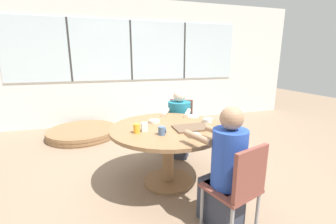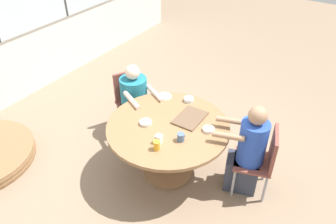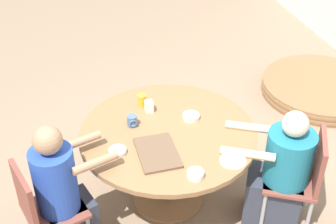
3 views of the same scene
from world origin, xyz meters
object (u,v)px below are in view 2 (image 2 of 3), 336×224
person_man_blue_shirt (136,105)px  bowl_fruit (189,99)px  bowl_white_shallow (146,123)px  chair_for_man_blue_shirt (130,97)px  chair_for_woman_green_shirt (263,157)px  milk_carton_small (159,139)px  bowl_cereal (208,129)px  coffee_mug (181,137)px  juice_glass (157,145)px  person_woman_green_shirt (247,154)px

person_man_blue_shirt → bowl_fruit: 0.80m
bowl_white_shallow → chair_for_man_blue_shirt: bearing=49.2°
chair_for_woman_green_shirt → milk_carton_small: bearing=106.0°
bowl_cereal → bowl_fruit: size_ratio=1.10×
milk_carton_small → coffee_mug: bearing=-48.0°
chair_for_man_blue_shirt → bowl_fruit: bearing=120.8°
chair_for_woman_green_shirt → juice_glass: bearing=111.0°
person_man_blue_shirt → juice_glass: bearing=76.0°
juice_glass → bowl_white_shallow: bearing=50.5°
milk_carton_small → juice_glass: bearing=-158.8°
chair_for_man_blue_shirt → bowl_cereal: chair_for_man_blue_shirt is taller
chair_for_man_blue_shirt → bowl_fruit: size_ratio=7.20×
chair_for_man_blue_shirt → milk_carton_small: 1.32m
person_man_blue_shirt → bowl_fruit: person_man_blue_shirt is taller
person_man_blue_shirt → milk_carton_small: person_man_blue_shirt is taller
chair_for_man_blue_shirt → bowl_cereal: 1.42m
person_man_blue_shirt → juice_glass: size_ratio=10.05×
bowl_white_shallow → chair_for_woman_green_shirt: bearing=-70.7°
person_woman_green_shirt → juice_glass: bearing=114.4°
chair_for_woman_green_shirt → coffee_mug: 0.93m
person_woman_green_shirt → bowl_fruit: person_woman_green_shirt is taller
person_man_blue_shirt → bowl_cereal: 1.26m
person_woman_green_shirt → bowl_cereal: size_ratio=8.79×
chair_for_woman_green_shirt → chair_for_man_blue_shirt: (0.18, 1.94, 0.00)m
chair_for_man_blue_shirt → milk_carton_small: chair_for_man_blue_shirt is taller
coffee_mug → juice_glass: juice_glass is taller
chair_for_woman_green_shirt → bowl_fruit: size_ratio=7.20×
chair_for_man_blue_shirt → bowl_white_shallow: size_ratio=6.13×
person_man_blue_shirt → bowl_fruit: (0.12, -0.73, 0.29)m
chair_for_woman_green_shirt → bowl_cereal: bearing=88.0°
person_man_blue_shirt → coffee_mug: person_man_blue_shirt is taller
chair_for_man_blue_shirt → juice_glass: (-0.89, -1.05, 0.28)m
person_woman_green_shirt → coffee_mug: (-0.41, 0.60, 0.25)m
person_woman_green_shirt → milk_carton_small: size_ratio=11.77×
coffee_mug → bowl_fruit: size_ratio=0.77×
person_woman_green_shirt → milk_carton_small: bearing=108.7°
milk_carton_small → bowl_fruit: bearing=8.4°
juice_glass → bowl_cereal: size_ratio=0.80×
chair_for_man_blue_shirt → milk_carton_small: bearing=79.9°
milk_carton_small → bowl_white_shallow: 0.35m
chair_for_man_blue_shirt → bowl_fruit: 0.92m
person_woman_green_shirt → milk_carton_small: 0.99m
coffee_mug → bowl_fruit: (0.68, 0.30, -0.02)m
chair_for_woman_green_shirt → bowl_cereal: chair_for_woman_green_shirt is taller
person_woman_green_shirt → bowl_white_shallow: bearing=92.1°
person_man_blue_shirt → bowl_cereal: bearing=105.8°
person_man_blue_shirt → bowl_white_shallow: size_ratio=7.56×
person_man_blue_shirt → bowl_white_shallow: bearing=74.6°
juice_glass → bowl_cereal: juice_glass is taller
bowl_white_shallow → bowl_fruit: 0.68m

